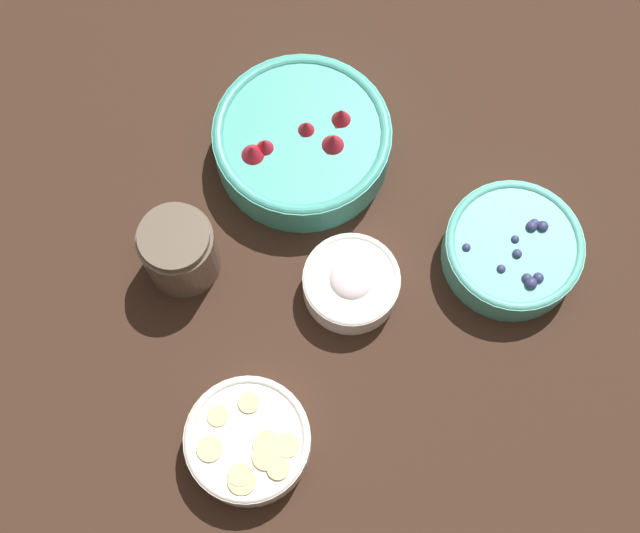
# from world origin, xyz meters

# --- Properties ---
(ground_plane) EXTENTS (4.00, 4.00, 0.00)m
(ground_plane) POSITION_xyz_m (0.00, 0.00, 0.00)
(ground_plane) COLOR #382319
(bowl_strawberries) EXTENTS (0.23, 0.23, 0.08)m
(bowl_strawberries) POSITION_xyz_m (0.08, 0.10, 0.04)
(bowl_strawberries) COLOR #47AD9E
(bowl_strawberries) RESTS_ON ground_plane
(bowl_blueberries) EXTENTS (0.17, 0.17, 0.06)m
(bowl_blueberries) POSITION_xyz_m (0.15, -0.19, 0.03)
(bowl_blueberries) COLOR #56B7A8
(bowl_blueberries) RESTS_ON ground_plane
(bowl_bananas) EXTENTS (0.14, 0.14, 0.05)m
(bowl_bananas) POSITION_xyz_m (-0.24, -0.12, 0.03)
(bowl_bananas) COLOR silver
(bowl_bananas) RESTS_ON ground_plane
(bowl_cream) EXTENTS (0.12, 0.12, 0.05)m
(bowl_cream) POSITION_xyz_m (-0.02, -0.08, 0.03)
(bowl_cream) COLOR white
(bowl_cream) RESTS_ON ground_plane
(jar_chocolate) EXTENTS (0.09, 0.09, 0.10)m
(jar_chocolate) POSITION_xyz_m (-0.14, 0.10, 0.04)
(jar_chocolate) COLOR brown
(jar_chocolate) RESTS_ON ground_plane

